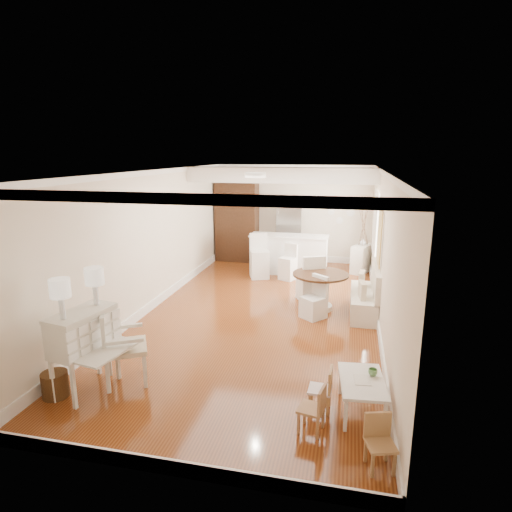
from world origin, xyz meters
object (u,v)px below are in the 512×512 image
at_px(dining_table, 320,292).
at_px(bar_stool_right, 288,262).
at_px(slip_chair_far, 310,277).
at_px(bar_stool_left, 259,256).
at_px(secretary_bureau, 85,351).
at_px(kids_chair_a, 311,408).
at_px(slip_chair_near, 314,297).
at_px(sideboard, 362,259).
at_px(pantry_cabinet, 237,222).
at_px(kids_chair_b, 320,389).
at_px(fridge, 301,233).
at_px(gustavian_armchair, 125,346).
at_px(kids_chair_c, 381,444).
at_px(breakfast_counter, 289,254).
at_px(wicker_basket, 55,385).
at_px(kids_table, 361,396).

relative_size(dining_table, bar_stool_right, 1.24).
relative_size(slip_chair_far, bar_stool_left, 0.91).
height_order(secretary_bureau, kids_chair_a, secretary_bureau).
relative_size(dining_table, slip_chair_near, 1.35).
bearing_deg(slip_chair_far, sideboard, -138.46).
relative_size(kids_chair_a, pantry_cabinet, 0.26).
bearing_deg(kids_chair_b, fridge, -168.62).
bearing_deg(sideboard, slip_chair_far, -91.59).
height_order(gustavian_armchair, fridge, fridge).
height_order(kids_chair_c, sideboard, sideboard).
relative_size(breakfast_counter, pantry_cabinet, 0.89).
distance_m(kids_chair_a, fridge, 7.73).
bearing_deg(gustavian_armchair, sideboard, -55.75).
distance_m(wicker_basket, slip_chair_far, 5.39).
xyz_separation_m(kids_chair_c, slip_chair_far, (-1.19, 4.98, 0.23)).
relative_size(kids_chair_b, sideboard, 0.75).
xyz_separation_m(kids_chair_c, pantry_cabinet, (-3.66, 8.12, 0.86)).
bearing_deg(kids_chair_a, kids_table, 143.37).
relative_size(wicker_basket, kids_table, 0.38).
bearing_deg(dining_table, secretary_bureau, -126.82).
distance_m(kids_chair_c, dining_table, 4.56).
bearing_deg(kids_chair_b, kids_table, 99.81).
distance_m(pantry_cabinet, fridge, 1.92).
distance_m(secretary_bureau, sideboard, 7.80).
bearing_deg(slip_chair_near, pantry_cabinet, 162.13).
xyz_separation_m(secretary_bureau, pantry_cabinet, (0.10, 7.44, 0.58)).
bearing_deg(bar_stool_left, sideboard, 3.26).
relative_size(bar_stool_right, sideboard, 1.16).
xyz_separation_m(slip_chair_far, bar_stool_left, (-1.44, 1.46, 0.05)).
distance_m(gustavian_armchair, dining_table, 4.21).
bearing_deg(wicker_basket, gustavian_armchair, 37.23).
bearing_deg(kids_chair_c, slip_chair_near, 88.28).
relative_size(kids_table, bar_stool_left, 0.78).
bearing_deg(dining_table, breakfast_counter, 111.56).
bearing_deg(bar_stool_left, kids_table, -86.12).
distance_m(slip_chair_near, sideboard, 3.71).
xyz_separation_m(gustavian_armchair, kids_chair_c, (3.36, -1.01, -0.25)).
xyz_separation_m(pantry_cabinet, fridge, (1.90, -0.03, -0.25)).
xyz_separation_m(secretary_bureau, sideboard, (3.70, 6.87, -0.19)).
height_order(bar_stool_left, fridge, fridge).
distance_m(fridge, sideboard, 1.86).
relative_size(breakfast_counter, fridge, 1.14).
bearing_deg(fridge, breakfast_counter, -100.78).
bearing_deg(slip_chair_far, pantry_cabinet, -76.58).
xyz_separation_m(dining_table, bar_stool_right, (-0.96, 1.99, 0.07)).
distance_m(slip_chair_far, fridge, 3.19).
bearing_deg(kids_chair_a, secretary_bureau, -82.33).
relative_size(kids_table, fridge, 0.49).
bearing_deg(breakfast_counter, gustavian_armchair, -103.03).
bearing_deg(bar_stool_right, bar_stool_left, -157.20).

